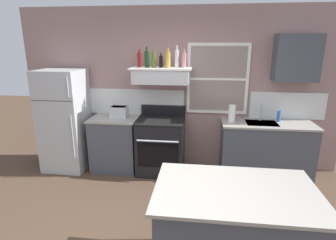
{
  "coord_description": "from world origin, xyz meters",
  "views": [
    {
      "loc": [
        0.39,
        -2.34,
        2.11
      ],
      "look_at": [
        -0.05,
        1.2,
        1.1
      ],
      "focal_mm": 28.89,
      "sensor_mm": 36.0,
      "label": 1
    }
  ],
  "objects_px": {
    "bottle_dark_green_wine": "(147,59)",
    "bottle_champagne_gold_foil": "(168,60)",
    "toaster": "(119,112)",
    "kitchen_island": "(233,234)",
    "bottle_olive_oil_square": "(154,61)",
    "bottle_clear_tall": "(177,58)",
    "bottle_red_label_wine": "(140,59)",
    "paper_towel_roll": "(232,113)",
    "bottle_balsamic_dark": "(161,61)",
    "stove_range": "(161,145)",
    "bottle_rose_pink": "(184,60)",
    "dish_soap_bottle": "(279,116)",
    "refrigerator": "(65,120)"
  },
  "relations": [
    {
      "from": "toaster",
      "to": "paper_towel_roll",
      "type": "distance_m",
      "value": 1.85
    },
    {
      "from": "bottle_rose_pink",
      "to": "kitchen_island",
      "type": "relative_size",
      "value": 0.2
    },
    {
      "from": "bottle_balsamic_dark",
      "to": "bottle_clear_tall",
      "type": "distance_m",
      "value": 0.25
    },
    {
      "from": "bottle_balsamic_dark",
      "to": "bottle_champagne_gold_foil",
      "type": "relative_size",
      "value": 0.75
    },
    {
      "from": "bottle_balsamic_dark",
      "to": "paper_towel_roll",
      "type": "bearing_deg",
      "value": -3.54
    },
    {
      "from": "refrigerator",
      "to": "paper_towel_roll",
      "type": "xyz_separation_m",
      "value": [
        2.78,
        0.06,
        0.19
      ]
    },
    {
      "from": "paper_towel_roll",
      "to": "dish_soap_bottle",
      "type": "bearing_deg",
      "value": 7.64
    },
    {
      "from": "refrigerator",
      "to": "bottle_champagne_gold_foil",
      "type": "xyz_separation_m",
      "value": [
        1.76,
        0.07,
        1.02
      ]
    },
    {
      "from": "bottle_red_label_wine",
      "to": "bottle_dark_green_wine",
      "type": "xyz_separation_m",
      "value": [
        0.13,
        -0.07,
        0.02
      ]
    },
    {
      "from": "bottle_clear_tall",
      "to": "paper_towel_roll",
      "type": "distance_m",
      "value": 1.23
    },
    {
      "from": "bottle_clear_tall",
      "to": "paper_towel_roll",
      "type": "height_order",
      "value": "bottle_clear_tall"
    },
    {
      "from": "stove_range",
      "to": "bottle_clear_tall",
      "type": "relative_size",
      "value": 3.23
    },
    {
      "from": "bottle_dark_green_wine",
      "to": "bottle_rose_pink",
      "type": "bearing_deg",
      "value": 4.33
    },
    {
      "from": "stove_range",
      "to": "bottle_red_label_wine",
      "type": "distance_m",
      "value": 1.45
    },
    {
      "from": "bottle_dark_green_wine",
      "to": "paper_towel_roll",
      "type": "height_order",
      "value": "bottle_dark_green_wine"
    },
    {
      "from": "refrigerator",
      "to": "kitchen_island",
      "type": "height_order",
      "value": "refrigerator"
    },
    {
      "from": "dish_soap_bottle",
      "to": "bottle_balsamic_dark",
      "type": "bearing_deg",
      "value": -179.11
    },
    {
      "from": "bottle_clear_tall",
      "to": "bottle_balsamic_dark",
      "type": "bearing_deg",
      "value": -178.0
    },
    {
      "from": "paper_towel_roll",
      "to": "kitchen_island",
      "type": "distance_m",
      "value": 2.21
    },
    {
      "from": "bottle_champagne_gold_foil",
      "to": "dish_soap_bottle",
      "type": "height_order",
      "value": "bottle_champagne_gold_foil"
    },
    {
      "from": "bottle_olive_oil_square",
      "to": "bottle_clear_tall",
      "type": "relative_size",
      "value": 0.78
    },
    {
      "from": "bottle_olive_oil_square",
      "to": "bottle_champagne_gold_foil",
      "type": "distance_m",
      "value": 0.22
    },
    {
      "from": "toaster",
      "to": "kitchen_island",
      "type": "distance_m",
      "value": 2.78
    },
    {
      "from": "paper_towel_roll",
      "to": "bottle_clear_tall",
      "type": "bearing_deg",
      "value": 174.93
    },
    {
      "from": "dish_soap_bottle",
      "to": "bottle_olive_oil_square",
      "type": "bearing_deg",
      "value": -177.18
    },
    {
      "from": "bottle_champagne_gold_foil",
      "to": "bottle_balsamic_dark",
      "type": "bearing_deg",
      "value": 153.67
    },
    {
      "from": "bottle_red_label_wine",
      "to": "bottle_dark_green_wine",
      "type": "height_order",
      "value": "bottle_dark_green_wine"
    },
    {
      "from": "bottle_rose_pink",
      "to": "paper_towel_roll",
      "type": "xyz_separation_m",
      "value": [
        0.78,
        -0.09,
        -0.82
      ]
    },
    {
      "from": "bottle_red_label_wine",
      "to": "bottle_champagne_gold_foil",
      "type": "height_order",
      "value": "bottle_champagne_gold_foil"
    },
    {
      "from": "bottle_balsamic_dark",
      "to": "bottle_clear_tall",
      "type": "height_order",
      "value": "bottle_clear_tall"
    },
    {
      "from": "refrigerator",
      "to": "toaster",
      "type": "relative_size",
      "value": 5.74
    },
    {
      "from": "paper_towel_roll",
      "to": "kitchen_island",
      "type": "height_order",
      "value": "paper_towel_roll"
    },
    {
      "from": "bottle_rose_pink",
      "to": "kitchen_island",
      "type": "xyz_separation_m",
      "value": [
        0.61,
        -2.21,
        -1.41
      ]
    },
    {
      "from": "bottle_rose_pink",
      "to": "dish_soap_bottle",
      "type": "relative_size",
      "value": 1.57
    },
    {
      "from": "dish_soap_bottle",
      "to": "bottle_red_label_wine",
      "type": "bearing_deg",
      "value": 179.6
    },
    {
      "from": "paper_towel_roll",
      "to": "stove_range",
      "type": "bearing_deg",
      "value": -178.11
    },
    {
      "from": "bottle_red_label_wine",
      "to": "paper_towel_roll",
      "type": "relative_size",
      "value": 1.05
    },
    {
      "from": "bottle_dark_green_wine",
      "to": "bottle_champagne_gold_foil",
      "type": "xyz_separation_m",
      "value": [
        0.34,
        -0.04,
        -0.01
      ]
    },
    {
      "from": "kitchen_island",
      "to": "stove_range",
      "type": "bearing_deg",
      "value": 114.84
    },
    {
      "from": "bottle_olive_oil_square",
      "to": "bottle_clear_tall",
      "type": "xyz_separation_m",
      "value": [
        0.35,
        0.08,
        0.03
      ]
    },
    {
      "from": "bottle_champagne_gold_foil",
      "to": "stove_range",
      "type": "bearing_deg",
      "value": -155.49
    },
    {
      "from": "refrigerator",
      "to": "bottle_dark_green_wine",
      "type": "xyz_separation_m",
      "value": [
        1.42,
        0.11,
        1.03
      ]
    },
    {
      "from": "stove_range",
      "to": "kitchen_island",
      "type": "relative_size",
      "value": 0.78
    },
    {
      "from": "bottle_champagne_gold_foil",
      "to": "kitchen_island",
      "type": "relative_size",
      "value": 0.21
    },
    {
      "from": "toaster",
      "to": "bottle_clear_tall",
      "type": "xyz_separation_m",
      "value": [
        0.96,
        0.06,
        0.88
      ]
    },
    {
      "from": "toaster",
      "to": "bottle_olive_oil_square",
      "type": "height_order",
      "value": "bottle_olive_oil_square"
    },
    {
      "from": "toaster",
      "to": "kitchen_island",
      "type": "bearing_deg",
      "value": -51.85
    },
    {
      "from": "bottle_olive_oil_square",
      "to": "paper_towel_roll",
      "type": "distance_m",
      "value": 1.48
    },
    {
      "from": "bottle_olive_oil_square",
      "to": "bottle_balsamic_dark",
      "type": "xyz_separation_m",
      "value": [
        0.1,
        0.07,
        -0.02
      ]
    },
    {
      "from": "stove_range",
      "to": "bottle_rose_pink",
      "type": "bearing_deg",
      "value": 20.12
    }
  ]
}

